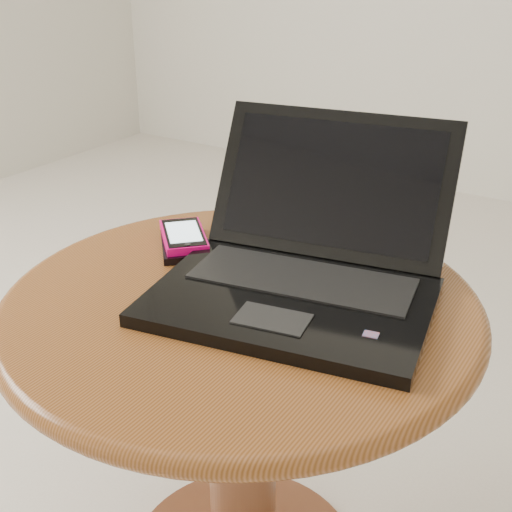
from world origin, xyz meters
The scene contains 4 objects.
table centered at (-0.09, 0.07, 0.39)m, with size 0.63×0.63×0.50m.
laptop centered at (-0.03, 0.12, 0.54)m, with size 0.40×0.41×0.20m.
phone_black centered at (-0.24, 0.15, 0.50)m, with size 0.13×0.14×0.01m.
phone_pink centered at (-0.24, 0.15, 0.52)m, with size 0.12×0.12×0.01m.
Camera 1 is at (0.34, -0.57, 0.92)m, focal length 47.44 mm.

